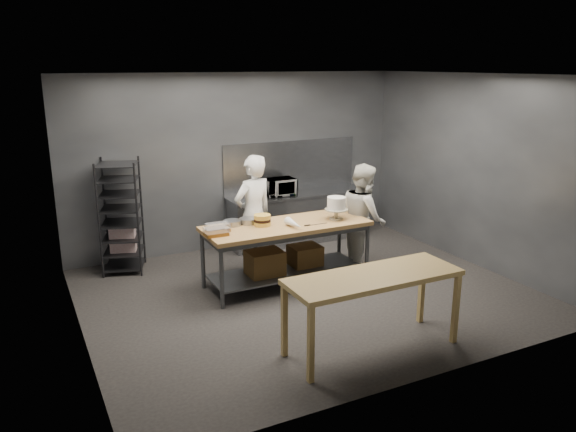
# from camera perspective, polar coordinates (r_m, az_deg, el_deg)

# --- Properties ---
(ground) EXTENTS (6.00, 6.00, 0.00)m
(ground) POSITION_cam_1_polar(r_m,az_deg,el_deg) (8.01, 1.94, -7.85)
(ground) COLOR black
(ground) RESTS_ON ground
(back_wall) EXTENTS (6.00, 0.04, 3.00)m
(back_wall) POSITION_cam_1_polar(r_m,az_deg,el_deg) (9.77, -5.02, 5.54)
(back_wall) COLOR #4C4F54
(back_wall) RESTS_ON ground
(work_table) EXTENTS (2.40, 0.90, 0.92)m
(work_table) POSITION_cam_1_polar(r_m,az_deg,el_deg) (8.13, -0.33, -3.16)
(work_table) COLOR olive
(work_table) RESTS_ON ground
(near_counter) EXTENTS (2.00, 0.70, 0.90)m
(near_counter) POSITION_cam_1_polar(r_m,az_deg,el_deg) (6.30, 8.68, -6.64)
(near_counter) COLOR #9D7A41
(near_counter) RESTS_ON ground
(back_counter) EXTENTS (2.60, 0.60, 0.90)m
(back_counter) POSITION_cam_1_polar(r_m,az_deg,el_deg) (10.12, 1.06, -0.14)
(back_counter) COLOR slate
(back_counter) RESTS_ON ground
(splashback_panel) EXTENTS (2.60, 0.02, 0.90)m
(splashback_panel) POSITION_cam_1_polar(r_m,az_deg,el_deg) (10.19, 0.30, 5.14)
(splashback_panel) COLOR slate
(splashback_panel) RESTS_ON back_counter
(speed_rack) EXTENTS (0.77, 0.80, 1.75)m
(speed_rack) POSITION_cam_1_polar(r_m,az_deg,el_deg) (8.98, -16.58, -0.14)
(speed_rack) COLOR black
(speed_rack) RESTS_ON ground
(chef_behind) EXTENTS (0.76, 0.60, 1.84)m
(chef_behind) POSITION_cam_1_polar(r_m,az_deg,el_deg) (8.52, -3.54, 0.11)
(chef_behind) COLOR white
(chef_behind) RESTS_ON ground
(chef_right) EXTENTS (0.85, 0.97, 1.68)m
(chef_right) POSITION_cam_1_polar(r_m,az_deg,el_deg) (8.75, 7.67, -0.15)
(chef_right) COLOR silver
(chef_right) RESTS_ON ground
(microwave) EXTENTS (0.54, 0.37, 0.30)m
(microwave) POSITION_cam_1_polar(r_m,az_deg,el_deg) (9.81, -0.90, 2.96)
(microwave) COLOR black
(microwave) RESTS_ON back_counter
(frosted_cake_stand) EXTENTS (0.34, 0.34, 0.34)m
(frosted_cake_stand) POSITION_cam_1_polar(r_m,az_deg,el_deg) (8.24, 4.94, 1.14)
(frosted_cake_stand) COLOR #ADA58B
(frosted_cake_stand) RESTS_ON work_table
(layer_cake) EXTENTS (0.24, 0.24, 0.16)m
(layer_cake) POSITION_cam_1_polar(r_m,az_deg,el_deg) (7.93, -2.63, -0.42)
(layer_cake) COLOR gold
(layer_cake) RESTS_ON work_table
(cake_pans) EXTENTS (0.50, 0.26, 0.07)m
(cake_pans) POSITION_cam_1_polar(r_m,az_deg,el_deg) (8.03, -4.82, -0.59)
(cake_pans) COLOR gray
(cake_pans) RESTS_ON work_table
(piping_bag) EXTENTS (0.14, 0.38, 0.12)m
(piping_bag) POSITION_cam_1_polar(r_m,az_deg,el_deg) (7.81, 0.64, -0.82)
(piping_bag) COLOR white
(piping_bag) RESTS_ON work_table
(offset_spatula) EXTENTS (0.36, 0.02, 0.02)m
(offset_spatula) POSITION_cam_1_polar(r_m,az_deg,el_deg) (7.98, 2.53, -0.89)
(offset_spatula) COLOR slate
(offset_spatula) RESTS_ON work_table
(pastry_clamshells) EXTENTS (0.39, 0.38, 0.11)m
(pastry_clamshells) POSITION_cam_1_polar(r_m,az_deg,el_deg) (7.62, -7.23, -1.37)
(pastry_clamshells) COLOR #8E581C
(pastry_clamshells) RESTS_ON work_table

